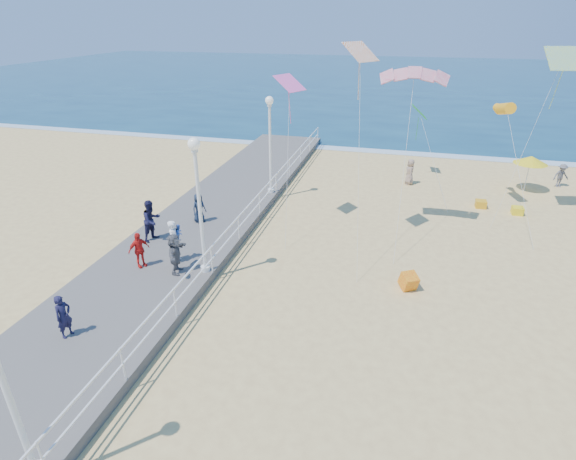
% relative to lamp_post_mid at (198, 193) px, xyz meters
% --- Properties ---
extents(ground, '(160.00, 160.00, 0.00)m').
position_rel_lamp_post_mid_xyz_m(ground, '(5.35, 0.00, -3.66)').
color(ground, '#EACA7A').
rests_on(ground, ground).
extents(ocean, '(160.00, 90.00, 0.05)m').
position_rel_lamp_post_mid_xyz_m(ocean, '(5.35, 65.00, -3.65)').
color(ocean, navy).
rests_on(ocean, ground).
extents(surf_line, '(160.00, 1.20, 0.04)m').
position_rel_lamp_post_mid_xyz_m(surf_line, '(5.35, 20.50, -3.63)').
color(surf_line, white).
rests_on(surf_line, ground).
extents(boardwalk, '(5.00, 44.00, 0.40)m').
position_rel_lamp_post_mid_xyz_m(boardwalk, '(-2.15, 0.00, -3.46)').
color(boardwalk, slate).
rests_on(boardwalk, ground).
extents(railing, '(0.05, 42.00, 0.55)m').
position_rel_lamp_post_mid_xyz_m(railing, '(0.30, 0.00, -2.41)').
color(railing, white).
rests_on(railing, boardwalk).
extents(lamp_post_mid, '(0.44, 0.44, 5.32)m').
position_rel_lamp_post_mid_xyz_m(lamp_post_mid, '(0.00, 0.00, 0.00)').
color(lamp_post_mid, white).
rests_on(lamp_post_mid, boardwalk).
extents(lamp_post_far, '(0.44, 0.44, 5.32)m').
position_rel_lamp_post_mid_xyz_m(lamp_post_far, '(0.00, 9.00, 0.00)').
color(lamp_post_far, white).
rests_on(lamp_post_far, boardwalk).
extents(woman_holding_toddler, '(0.49, 0.69, 1.79)m').
position_rel_lamp_post_mid_xyz_m(woman_holding_toddler, '(-1.46, 0.44, -2.37)').
color(woman_holding_toddler, white).
rests_on(woman_holding_toddler, boardwalk).
extents(toddler_held, '(0.31, 0.38, 0.74)m').
position_rel_lamp_post_mid_xyz_m(toddler_held, '(-1.31, 0.59, -2.04)').
color(toddler_held, blue).
rests_on(toddler_held, boardwalk).
extents(spectator_0, '(0.45, 0.59, 1.46)m').
position_rel_lamp_post_mid_xyz_m(spectator_0, '(-2.54, -4.78, -2.53)').
color(spectator_0, '#1A1836').
rests_on(spectator_0, boardwalk).
extents(spectator_3, '(0.76, 0.93, 1.48)m').
position_rel_lamp_post_mid_xyz_m(spectator_3, '(-2.63, -0.34, -2.52)').
color(spectator_3, red).
rests_on(spectator_3, boardwalk).
extents(spectator_4, '(0.76, 0.85, 1.45)m').
position_rel_lamp_post_mid_xyz_m(spectator_4, '(-2.19, 4.24, -2.54)').
color(spectator_4, '#1B273B').
rests_on(spectator_4, boardwalk).
extents(spectator_5, '(0.76, 1.59, 1.65)m').
position_rel_lamp_post_mid_xyz_m(spectator_5, '(-1.02, -0.39, -2.44)').
color(spectator_5, '#5C5C61').
rests_on(spectator_5, boardwalk).
extents(spectator_7, '(0.95, 1.08, 1.87)m').
position_rel_lamp_post_mid_xyz_m(spectator_7, '(-3.38, 1.95, -2.33)').
color(spectator_7, '#1A1938').
rests_on(spectator_7, boardwalk).
extents(beach_walker_a, '(1.06, 0.82, 1.44)m').
position_rel_lamp_post_mid_xyz_m(beach_walker_a, '(16.49, 15.39, -2.94)').
color(beach_walker_a, '#5A5A5F').
rests_on(beach_walker_a, ground).
extents(beach_walker_c, '(0.66, 0.87, 1.59)m').
position_rel_lamp_post_mid_xyz_m(beach_walker_c, '(7.59, 13.55, -2.87)').
color(beach_walker_c, gray).
rests_on(beach_walker_c, ground).
extents(box_kite, '(0.83, 0.89, 0.74)m').
position_rel_lamp_post_mid_xyz_m(box_kite, '(7.80, 1.31, -3.36)').
color(box_kite, '#F04B0E').
rests_on(box_kite, ground).
extents(beach_umbrella, '(1.90, 1.90, 2.14)m').
position_rel_lamp_post_mid_xyz_m(beach_umbrella, '(14.30, 14.10, -1.75)').
color(beach_umbrella, white).
rests_on(beach_umbrella, ground).
extents(beach_chair_left, '(0.55, 0.55, 0.40)m').
position_rel_lamp_post_mid_xyz_m(beach_chair_left, '(11.47, 10.69, -3.46)').
color(beach_chair_left, orange).
rests_on(beach_chair_left, ground).
extents(beach_chair_right, '(0.55, 0.55, 0.40)m').
position_rel_lamp_post_mid_xyz_m(beach_chair_right, '(13.23, 10.20, -3.46)').
color(beach_chair_right, yellow).
rests_on(beach_chair_right, ground).
extents(kite_parafoil, '(2.93, 0.94, 0.65)m').
position_rel_lamp_post_mid_xyz_m(kite_parafoil, '(7.15, 6.65, 3.68)').
color(kite_parafoil, red).
extents(kite_windsock, '(0.97, 2.47, 1.04)m').
position_rel_lamp_post_mid_xyz_m(kite_windsock, '(11.73, 10.83, 1.64)').
color(kite_windsock, '#FFA315').
extents(kite_diamond_pink, '(1.40, 1.49, 0.66)m').
position_rel_lamp_post_mid_xyz_m(kite_diamond_pink, '(1.84, 6.12, 3.15)').
color(kite_diamond_pink, '#FF5DBD').
extents(kite_diamond_multi, '(1.70, 1.45, 0.96)m').
position_rel_lamp_post_mid_xyz_m(kite_diamond_multi, '(13.59, 10.06, 4.10)').
color(kite_diamond_multi, blue).
extents(kite_diamond_green, '(1.03, 1.27, 0.79)m').
position_rel_lamp_post_mid_xyz_m(kite_diamond_green, '(7.74, 15.29, 0.47)').
color(kite_diamond_green, green).
extents(kite_diamond_redwhite, '(1.50, 1.55, 0.70)m').
position_rel_lamp_post_mid_xyz_m(kite_diamond_redwhite, '(5.01, 4.89, 4.58)').
color(kite_diamond_redwhite, orange).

